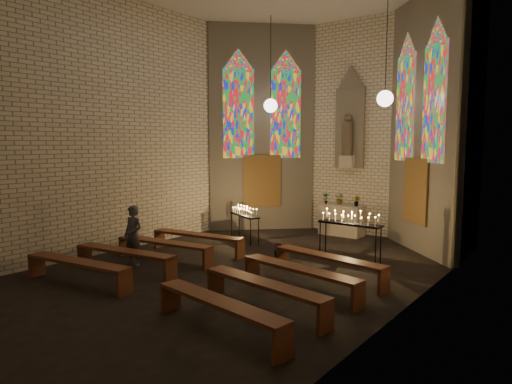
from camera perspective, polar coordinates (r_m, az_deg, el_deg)
floor at (r=10.83m, az=-2.75°, el=-9.98°), size 12.00×12.00×0.00m
room at (r=13.18m, az=6.77°, el=9.18°), size 8.22×12.43×7.00m
altar at (r=15.19m, az=10.63°, el=-3.46°), size 1.40×0.60×1.00m
flower_vase_left at (r=15.29m, az=8.72°, el=-0.79°), size 0.23×0.19×0.36m
flower_vase_center at (r=15.23m, az=10.47°, el=-0.84°), size 0.37×0.33×0.37m
flower_vase_right at (r=14.81m, az=12.48°, el=-1.14°), size 0.21×0.18×0.33m
aisle_flower_pot at (r=12.20m, az=2.76°, el=-7.21°), size 0.25×0.25×0.38m
votive_stand_left at (r=13.92m, az=-1.45°, el=-2.61°), size 1.42×0.90×1.04m
votive_stand_right at (r=11.92m, az=11.66°, el=-3.47°), size 1.66×0.40×1.21m
pew_left_0 at (r=12.66m, az=-7.31°, el=-5.62°), size 2.82×0.78×0.54m
pew_right_0 at (r=10.29m, az=9.07°, el=-8.39°), size 2.82×0.78×0.54m
pew_left_1 at (r=11.85m, az=-11.41°, el=-6.50°), size 2.82×0.78×0.54m
pew_right_1 at (r=9.29m, az=5.50°, el=-9.94°), size 2.82×0.78×0.54m
pew_left_2 at (r=11.12m, az=-16.10°, el=-7.45°), size 2.82×0.78×0.54m
pew_right_2 at (r=8.34m, az=1.04°, el=-11.80°), size 2.82×0.78×0.54m
pew_left_3 at (r=10.48m, az=-21.43°, el=-8.48°), size 2.82×0.78×0.54m
pew_right_3 at (r=7.46m, az=-4.61°, el=-14.01°), size 2.82×0.78×0.54m
visitor at (r=11.62m, az=-15.10°, el=-5.29°), size 0.57×0.40×1.49m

